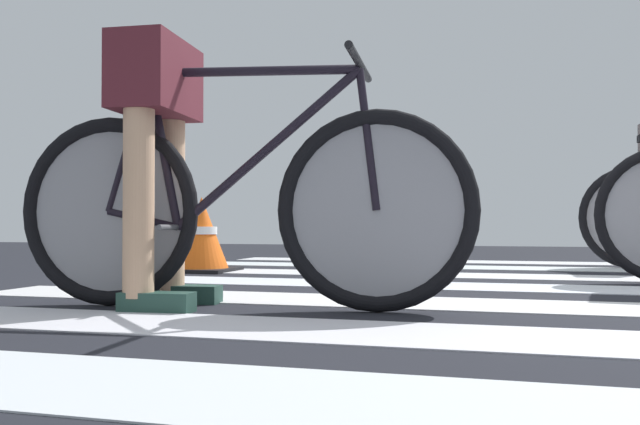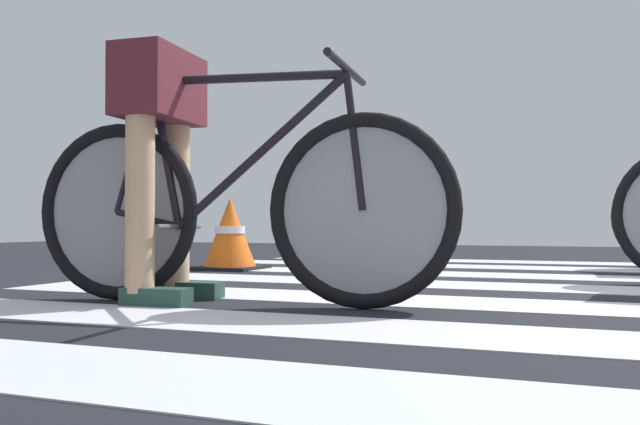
% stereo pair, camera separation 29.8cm
% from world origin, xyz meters
% --- Properties ---
extents(ground, '(18.00, 14.00, 0.02)m').
position_xyz_m(ground, '(0.00, 0.00, 0.01)').
color(ground, black).
extents(crosswalk_markings, '(5.45, 5.76, 0.00)m').
position_xyz_m(crosswalk_markings, '(0.01, 0.02, 0.02)').
color(crosswalk_markings, silver).
rests_on(crosswalk_markings, ground).
extents(bicycle_1_of_3, '(1.73, 0.52, 0.93)m').
position_xyz_m(bicycle_1_of_3, '(-1.20, -0.72, 0.41)').
color(bicycle_1_of_3, black).
rests_on(bicycle_1_of_3, ground).
extents(cyclist_1_of_3, '(0.34, 0.43, 1.00)m').
position_xyz_m(cyclist_1_of_3, '(-1.51, -0.74, 0.67)').
color(cyclist_1_of_3, tan).
rests_on(cyclist_1_of_3, ground).
extents(traffic_cone, '(0.43, 0.43, 0.49)m').
position_xyz_m(traffic_cone, '(-2.19, 1.06, 0.25)').
color(traffic_cone, black).
rests_on(traffic_cone, ground).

